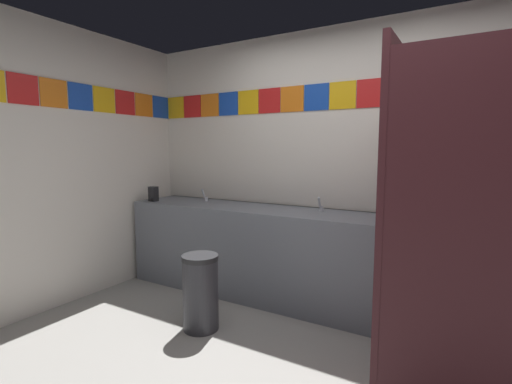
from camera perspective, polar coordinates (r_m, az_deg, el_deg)
The scene contains 9 objects.
wall_back at distance 3.55m, azimuth 15.02°, elevation 3.91°, with size 4.53×0.09×2.55m.
wall_side at distance 3.74m, azimuth -30.09°, elevation 3.38°, with size 0.09×3.08×2.55m.
vanity_counter at distance 3.72m, azimuth -0.47°, elevation -8.86°, with size 2.64×0.61×0.87m.
faucet_left at distance 4.07m, azimuth -7.82°, elevation -0.68°, with size 0.04×0.10×0.14m.
faucet_right at distance 3.41m, azimuth 9.85°, elevation -2.11°, with size 0.04×0.10×0.14m.
soap_dispenser at distance 4.19m, azimuth -15.45°, elevation -0.28°, with size 0.09×0.09×0.16m.
stall_divider at distance 2.40m, azimuth 24.58°, elevation -4.55°, with size 0.92×1.53×1.99m.
toilet at distance 3.12m, azimuth 31.97°, elevation -15.64°, with size 0.39×0.49×0.74m.
trash_bin at distance 3.09m, azimuth -8.49°, elevation -14.94°, with size 0.29×0.29×0.61m.
Camera 1 is at (0.95, -1.83, 1.43)m, focal length 26.10 mm.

